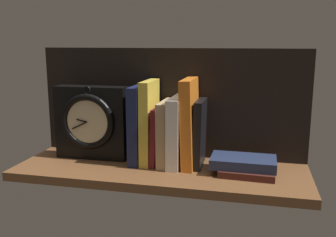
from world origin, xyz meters
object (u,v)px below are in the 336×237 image
(book_orange_pandolfini, at_px, (190,123))
(book_black_skeptic, at_px, (200,133))
(book_tan_shortstories, at_px, (166,133))
(book_white_catcher, at_px, (177,131))
(book_yellow_seinlanguage, at_px, (149,122))
(book_stack_side, at_px, (245,165))
(book_maroon_dawkins, at_px, (158,135))
(framed_clock, at_px, (91,122))
(book_navy_bierce, at_px, (139,124))

(book_orange_pandolfini, bearing_deg, book_black_skeptic, 0.00)
(book_tan_shortstories, relative_size, book_white_catcher, 0.93)
(book_tan_shortstories, xyz_separation_m, book_orange_pandolfini, (0.07, 0.00, 0.03))
(book_white_catcher, distance_m, book_black_skeptic, 0.07)
(book_yellow_seinlanguage, height_order, book_stack_side, book_yellow_seinlanguage)
(book_yellow_seinlanguage, xyz_separation_m, book_black_skeptic, (0.15, 0.00, -0.03))
(book_white_catcher, bearing_deg, book_yellow_seinlanguage, 180.00)
(book_maroon_dawkins, relative_size, book_stack_side, 0.94)
(book_tan_shortstories, distance_m, book_stack_side, 0.25)
(book_white_catcher, distance_m, book_stack_side, 0.22)
(book_yellow_seinlanguage, distance_m, book_maroon_dawkins, 0.05)
(book_maroon_dawkins, distance_m, book_orange_pandolfini, 0.11)
(book_white_catcher, height_order, framed_clock, framed_clock)
(book_yellow_seinlanguage, xyz_separation_m, book_maroon_dawkins, (0.03, 0.00, -0.04))
(book_yellow_seinlanguage, bearing_deg, book_maroon_dawkins, 0.00)
(book_orange_pandolfini, bearing_deg, framed_clock, -179.59)
(book_black_skeptic, bearing_deg, book_orange_pandolfini, 180.00)
(book_navy_bierce, xyz_separation_m, book_orange_pandolfini, (0.16, 0.00, 0.01))
(book_navy_bierce, xyz_separation_m, book_stack_side, (0.32, -0.04, -0.09))
(book_tan_shortstories, xyz_separation_m, book_stack_side, (0.23, -0.04, -0.07))
(book_yellow_seinlanguage, distance_m, book_black_skeptic, 0.15)
(framed_clock, bearing_deg, book_tan_shortstories, 0.54)
(book_black_skeptic, distance_m, framed_clock, 0.34)
(book_orange_pandolfini, xyz_separation_m, book_stack_side, (0.16, -0.04, -0.11))
(book_navy_bierce, bearing_deg, book_yellow_seinlanguage, 0.00)
(framed_clock, relative_size, book_stack_side, 1.27)
(framed_clock, bearing_deg, book_orange_pandolfini, 0.41)
(book_yellow_seinlanguage, bearing_deg, framed_clock, -179.32)
(framed_clock, bearing_deg, book_yellow_seinlanguage, 0.68)
(framed_clock, bearing_deg, book_black_skeptic, 0.38)
(book_stack_side, bearing_deg, framed_clock, 175.66)
(book_navy_bierce, height_order, book_maroon_dawkins, book_navy_bierce)
(book_white_catcher, height_order, book_stack_side, book_white_catcher)
(book_black_skeptic, bearing_deg, book_white_catcher, 180.00)
(book_orange_pandolfini, distance_m, book_stack_side, 0.20)
(book_yellow_seinlanguage, relative_size, book_maroon_dawkins, 1.45)
(book_navy_bierce, relative_size, book_maroon_dawkins, 1.36)
(book_white_catcher, relative_size, book_orange_pandolfini, 0.79)
(book_maroon_dawkins, bearing_deg, book_orange_pandolfini, 0.00)
(book_navy_bierce, distance_m, book_stack_side, 0.33)
(book_stack_side, bearing_deg, book_white_catcher, 169.24)
(book_navy_bierce, distance_m, book_maroon_dawkins, 0.07)
(book_tan_shortstories, distance_m, book_black_skeptic, 0.10)
(book_maroon_dawkins, relative_size, book_orange_pandolfini, 0.67)
(book_white_catcher, bearing_deg, book_navy_bierce, 180.00)
(book_navy_bierce, relative_size, book_stack_side, 1.28)
(book_tan_shortstories, height_order, book_orange_pandolfini, book_orange_pandolfini)
(book_tan_shortstories, bearing_deg, book_black_skeptic, 0.00)
(book_navy_bierce, distance_m, book_tan_shortstories, 0.09)
(book_navy_bierce, bearing_deg, book_orange_pandolfini, 0.00)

